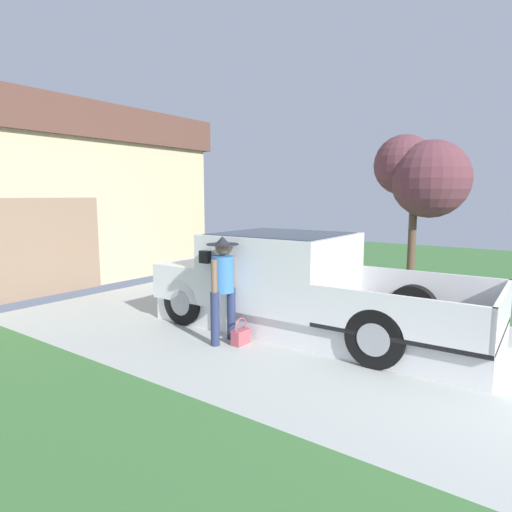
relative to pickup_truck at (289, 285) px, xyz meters
name	(u,v)px	position (x,y,z in m)	size (l,w,h in m)	color
pickup_truck	(289,285)	(0.00, 0.00, 0.00)	(2.28, 5.54, 1.62)	silver
person_with_hat	(223,280)	(-1.28, 0.40, 0.25)	(0.51, 0.49, 1.65)	navy
handbag	(241,336)	(-1.20, 0.12, -0.60)	(0.30, 0.16, 0.41)	#B24C56
house_with_garage	(3,195)	(-0.52, 9.00, 1.55)	(9.52, 6.88, 4.50)	beige
front_yard_tree	(421,175)	(4.23, -0.93, 2.00)	(1.76, 2.23, 3.68)	brown
wheeled_trash_bin	(232,258)	(2.92, 3.66, -0.16)	(0.60, 0.72, 1.04)	#424247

